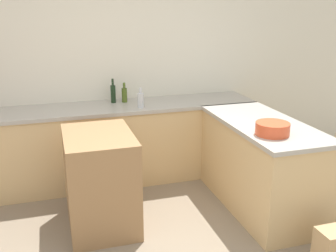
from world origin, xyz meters
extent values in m
cube|color=silver|center=(0.00, 2.22, 1.35)|extent=(8.00, 0.06, 2.70)
cube|color=#D6B27A|center=(0.00, 1.88, 0.42)|extent=(3.09, 0.61, 0.85)
cube|color=#ADA89E|center=(0.00, 1.88, 0.87)|extent=(3.12, 0.64, 0.04)
cube|color=#D6B27A|center=(1.22, 0.84, 0.42)|extent=(0.66, 1.48, 0.85)
cube|color=#ADA89E|center=(1.22, 0.84, 0.87)|extent=(0.69, 1.51, 0.04)
cube|color=#997047|center=(-0.35, 0.95, 0.44)|extent=(0.60, 0.82, 0.88)
cylinder|color=#DB512D|center=(1.09, 0.48, 0.94)|extent=(0.29, 0.29, 0.11)
cylinder|color=silver|center=(0.22, 1.71, 0.97)|extent=(0.07, 0.07, 0.16)
cylinder|color=silver|center=(0.22, 1.71, 1.08)|extent=(0.03, 0.03, 0.06)
cylinder|color=black|center=(-0.03, 2.02, 0.99)|extent=(0.06, 0.06, 0.20)
cylinder|color=black|center=(-0.03, 2.02, 1.13)|extent=(0.03, 0.03, 0.08)
cylinder|color=#475B1E|center=(0.10, 2.01, 0.97)|extent=(0.06, 0.06, 0.16)
cylinder|color=#475B1E|center=(0.10, 2.01, 1.08)|extent=(0.03, 0.03, 0.06)
camera|label=1|loc=(-0.71, -2.34, 1.97)|focal=42.00mm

